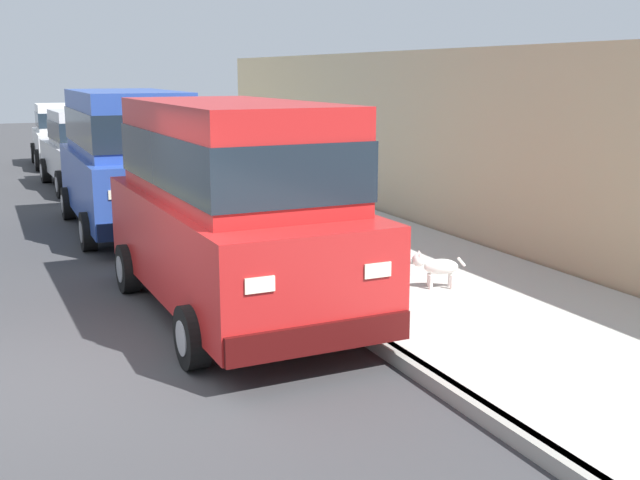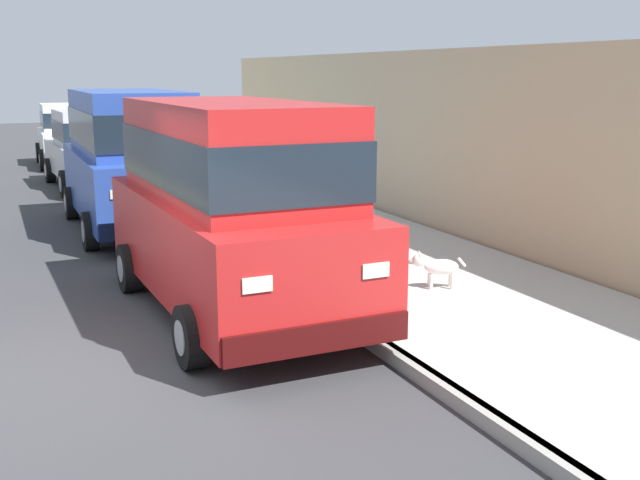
# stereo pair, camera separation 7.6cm
# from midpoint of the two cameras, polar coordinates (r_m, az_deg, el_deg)

# --- Properties ---
(ground_plane) EXTENTS (80.00, 80.00, 0.00)m
(ground_plane) POSITION_cam_midpoint_polar(r_m,az_deg,el_deg) (7.80, -19.00, -9.81)
(ground_plane) COLOR #38383A
(curb) EXTENTS (0.16, 64.00, 0.14)m
(curb) POSITION_cam_midpoint_polar(r_m,az_deg,el_deg) (8.59, 2.84, -6.58)
(curb) COLOR gray
(curb) RESTS_ON ground
(sidewalk) EXTENTS (3.60, 64.00, 0.14)m
(sidewalk) POSITION_cam_midpoint_polar(r_m,az_deg,el_deg) (9.50, 12.63, -5.01)
(sidewalk) COLOR #B7B5AD
(sidewalk) RESTS_ON ground
(car_red_van) EXTENTS (2.20, 4.94, 2.52)m
(car_red_van) POSITION_cam_midpoint_polar(r_m,az_deg,el_deg) (9.09, -6.28, 3.03)
(car_red_van) COLOR red
(car_red_van) RESTS_ON ground
(car_blue_van) EXTENTS (2.18, 4.92, 2.52)m
(car_blue_van) POSITION_cam_midpoint_polar(r_m,az_deg,el_deg) (14.50, -13.68, 6.21)
(car_blue_van) COLOR #28479E
(car_blue_van) RESTS_ON ground
(car_silver_sedan) EXTENTS (2.15, 4.66, 1.92)m
(car_silver_sedan) POSITION_cam_midpoint_polar(r_m,az_deg,el_deg) (20.25, -16.33, 6.53)
(car_silver_sedan) COLOR #BCBCC1
(car_silver_sedan) RESTS_ON ground
(car_white_hatchback) EXTENTS (2.04, 3.85, 1.88)m
(car_white_hatchback) POSITION_cam_midpoint_polar(r_m,az_deg,el_deg) (25.35, -17.93, 7.48)
(car_white_hatchback) COLOR white
(car_white_hatchback) RESTS_ON ground
(dog_white) EXTENTS (0.72, 0.37, 0.49)m
(dog_white) POSITION_cam_midpoint_polar(r_m,az_deg,el_deg) (9.94, 8.78, -1.92)
(dog_white) COLOR white
(dog_white) RESTS_ON sidewalk
(fire_hydrant) EXTENTS (0.34, 0.24, 0.72)m
(fire_hydrant) POSITION_cam_midpoint_polar(r_m,az_deg,el_deg) (12.06, -3.41, 0.95)
(fire_hydrant) COLOR red
(fire_hydrant) RESTS_ON sidewalk
(building_facade) EXTENTS (0.50, 20.00, 3.23)m
(building_facade) POSITION_cam_midpoint_polar(r_m,az_deg,el_deg) (14.37, 8.09, 7.26)
(building_facade) COLOR tan
(building_facade) RESTS_ON ground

